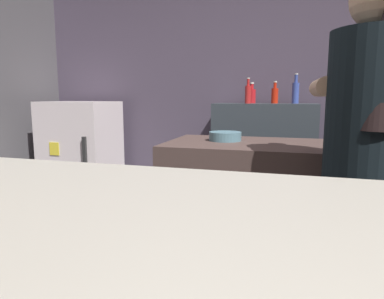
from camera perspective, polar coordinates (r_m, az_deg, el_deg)
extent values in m
cube|color=#4D4354|center=(3.39, 16.79, 11.24)|extent=(5.20, 0.10, 2.70)
cube|color=#4A3834|center=(2.08, 25.91, -12.30)|extent=(2.10, 0.60, 0.93)
cube|color=#333C42|center=(3.18, 11.72, -2.68)|extent=(0.90, 0.36, 1.12)
cube|color=white|center=(3.61, -17.83, -1.46)|extent=(0.66, 0.55, 1.14)
cube|color=#262626|center=(3.24, -17.35, -1.55)|extent=(0.03, 0.03, 0.41)
cube|color=yellow|center=(3.42, -21.91, 0.11)|extent=(0.10, 0.01, 0.12)
cube|color=#2C3037|center=(1.68, 25.95, -18.84)|extent=(0.28, 0.20, 0.85)
cylinder|color=black|center=(1.50, 27.76, 6.25)|extent=(0.34, 0.34, 0.57)
cone|color=black|center=(1.41, 29.18, 12.53)|extent=(0.18, 0.18, 0.48)
cylinder|color=#DCB08A|center=(1.63, 20.74, 9.63)|extent=(0.09, 0.32, 0.08)
cylinder|color=slate|center=(2.01, 5.53, 2.20)|extent=(0.19, 0.19, 0.05)
cylinder|color=red|center=(3.18, 13.57, 8.65)|extent=(0.06, 0.06, 0.13)
cylinder|color=red|center=(3.18, 13.63, 10.31)|extent=(0.03, 0.03, 0.05)
cylinder|color=white|center=(3.18, 13.65, 10.87)|extent=(0.03, 0.03, 0.01)
cylinder|color=red|center=(3.23, 9.85, 8.70)|extent=(0.08, 0.08, 0.13)
cylinder|color=red|center=(3.23, 9.90, 10.25)|extent=(0.03, 0.03, 0.05)
cylinder|color=white|center=(3.23, 9.91, 10.81)|extent=(0.04, 0.04, 0.01)
cylinder|color=#3A4FA2|center=(3.16, 16.80, 8.94)|extent=(0.06, 0.06, 0.18)
cylinder|color=#3A4FA2|center=(3.17, 16.90, 11.18)|extent=(0.03, 0.03, 0.07)
cylinder|color=silver|center=(3.17, 16.94, 11.90)|extent=(0.03, 0.03, 0.01)
cylinder|color=red|center=(3.07, 9.27, 8.98)|extent=(0.05, 0.05, 0.15)
cylinder|color=red|center=(3.07, 9.32, 10.96)|extent=(0.02, 0.02, 0.06)
cylinder|color=white|center=(3.08, 9.34, 11.60)|extent=(0.03, 0.03, 0.01)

